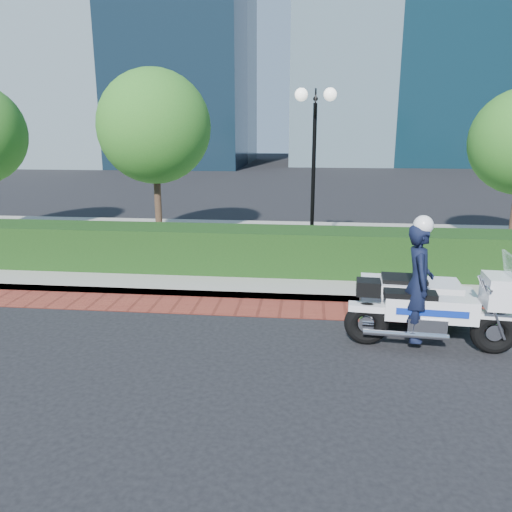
# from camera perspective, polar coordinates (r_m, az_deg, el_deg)

# --- Properties ---
(ground) EXTENTS (120.00, 120.00, 0.00)m
(ground) POSITION_cam_1_polar(r_m,az_deg,el_deg) (8.43, -0.66, -9.50)
(ground) COLOR black
(ground) RESTS_ON ground
(brick_strip) EXTENTS (60.00, 1.00, 0.01)m
(brick_strip) POSITION_cam_1_polar(r_m,az_deg,el_deg) (9.81, 0.39, -5.92)
(brick_strip) COLOR maroon
(brick_strip) RESTS_ON ground
(sidewalk) EXTENTS (60.00, 8.00, 0.15)m
(sidewalk) POSITION_cam_1_polar(r_m,az_deg,el_deg) (14.08, 2.24, 0.73)
(sidewalk) COLOR gray
(sidewalk) RESTS_ON ground
(hedge_main) EXTENTS (18.00, 1.20, 1.00)m
(hedge_main) POSITION_cam_1_polar(r_m,az_deg,el_deg) (11.62, 1.44, 0.67)
(hedge_main) COLOR black
(hedge_main) RESTS_ON sidewalk
(lamppost) EXTENTS (1.02, 0.70, 4.21)m
(lamppost) POSITION_cam_1_polar(r_m,az_deg,el_deg) (12.85, 6.67, 12.33)
(lamppost) COLOR black
(lamppost) RESTS_ON sidewalk
(tree_b) EXTENTS (3.20, 3.20, 4.89)m
(tree_b) POSITION_cam_1_polar(r_m,az_deg,el_deg) (14.82, -11.55, 14.26)
(tree_b) COLOR #332319
(tree_b) RESTS_ON sidewalk
(police_motorcycle) EXTENTS (2.66, 1.94, 2.15)m
(police_motorcycle) POSITION_cam_1_polar(r_m,az_deg,el_deg) (8.63, 18.27, -4.44)
(police_motorcycle) COLOR black
(police_motorcycle) RESTS_ON ground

